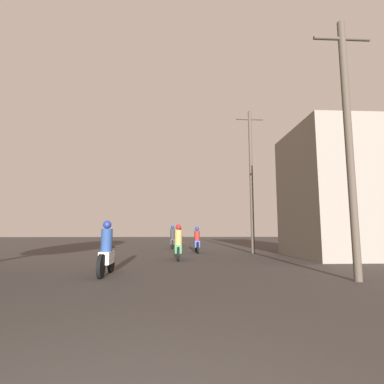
% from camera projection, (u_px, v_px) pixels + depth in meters
% --- Properties ---
extents(motorcycle_white, '(0.60, 1.92, 1.56)m').
position_uv_depth(motorcycle_white, '(107.00, 253.00, 8.62)').
color(motorcycle_white, black).
rests_on(motorcycle_white, ground_plane).
extents(motorcycle_green, '(0.60, 1.86, 1.54)m').
position_uv_depth(motorcycle_green, '(178.00, 246.00, 13.17)').
color(motorcycle_green, black).
rests_on(motorcycle_green, ground_plane).
extents(motorcycle_blue, '(0.60, 2.00, 1.49)m').
position_uv_depth(motorcycle_blue, '(197.00, 242.00, 17.35)').
color(motorcycle_blue, black).
rests_on(motorcycle_blue, ground_plane).
extents(motorcycle_black, '(0.60, 2.02, 1.63)m').
position_uv_depth(motorcycle_black, '(172.00, 239.00, 21.43)').
color(motorcycle_black, black).
rests_on(motorcycle_black, ground_plane).
extents(motorcycle_orange, '(0.60, 1.91, 1.55)m').
position_uv_depth(motorcycle_orange, '(180.00, 239.00, 24.61)').
color(motorcycle_orange, black).
rests_on(motorcycle_orange, ground_plane).
extents(building_right_near, '(4.99, 5.00, 6.20)m').
position_uv_depth(building_right_near, '(344.00, 193.00, 14.51)').
color(building_right_near, gray).
rests_on(building_right_near, ground_plane).
extents(utility_pole_near, '(1.60, 0.20, 7.09)m').
position_uv_depth(utility_pole_near, '(349.00, 139.00, 7.99)').
color(utility_pole_near, '#4C4238').
rests_on(utility_pole_near, ground_plane).
extents(utility_pole_far, '(1.60, 0.20, 8.38)m').
position_uv_depth(utility_pole_far, '(251.00, 177.00, 17.41)').
color(utility_pole_far, '#4C4238').
rests_on(utility_pole_far, ground_plane).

